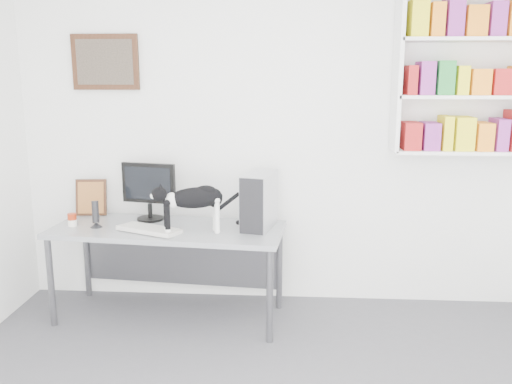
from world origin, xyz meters
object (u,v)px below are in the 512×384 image
keyboard (149,229)px  leaning_print (91,197)px  bookshelf (468,68)px  pc_tower (259,200)px  soup_can (72,220)px  desk (169,272)px  monitor (149,191)px  cat (194,210)px  speaker (96,214)px

keyboard → leaning_print: size_ratio=1.56×
bookshelf → pc_tower: size_ratio=3.05×
keyboard → leaning_print: bearing=166.6°
leaning_print → soup_can: bearing=-101.3°
keyboard → leaning_print: leaning_print is taller
bookshelf → leaning_print: (-2.84, 0.02, -0.99)m
keyboard → desk: bearing=74.6°
bookshelf → leaning_print: bearing=179.5°
keyboard → pc_tower: bearing=36.0°
monitor → cat: (0.40, -0.34, -0.05)m
soup_can → desk: bearing=1.5°
monitor → leaning_print: size_ratio=1.52×
keyboard → soup_can: size_ratio=4.85×
bookshelf → desk: bearing=-172.4°
desk → pc_tower: size_ratio=4.18×
bookshelf → cat: bookshelf is taller
bookshelf → cat: (-1.94, -0.43, -0.97)m
monitor → leaning_print: bearing=177.4°
bookshelf → leaning_print: size_ratio=4.15×
leaning_print → cat: bearing=-33.0°
speaker → cat: size_ratio=0.37×
keyboard → speaker: (-0.42, 0.09, 0.09)m
bookshelf → speaker: 2.90m
desk → soup_can: (-0.71, -0.02, 0.40)m
bookshelf → keyboard: bookshelf is taller
monitor → pc_tower: 0.87m
bookshelf → keyboard: 2.56m
pc_tower → monitor: bearing=-177.4°
pc_tower → cat: bearing=-144.5°
desk → keyboard: 0.41m
leaning_print → cat: cat is taller
desk → leaning_print: bearing=160.9°
desk → soup_can: bearing=-173.1°
keyboard → soup_can: bearing=-166.5°
cat → bookshelf: bearing=-6.9°
bookshelf → speaker: bookshelf is taller
desk → cat: (0.23, -0.15, 0.53)m
desk → monitor: (-0.18, 0.19, 0.58)m
pc_tower → soup_can: pc_tower is taller
soup_can → cat: size_ratio=0.17×
bookshelf → monitor: 2.52m
soup_can → monitor: bearing=21.6°
bookshelf → desk: 2.65m
leaning_print → monitor: bearing=-19.4°
bookshelf → monitor: bookshelf is taller
monitor → pc_tower: bearing=0.6°
desk → keyboard: (-0.10, -0.13, 0.37)m
monitor → soup_can: bearing=-147.9°
desk → leaning_print: (-0.68, 0.31, 0.50)m
keyboard → speaker: 0.44m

